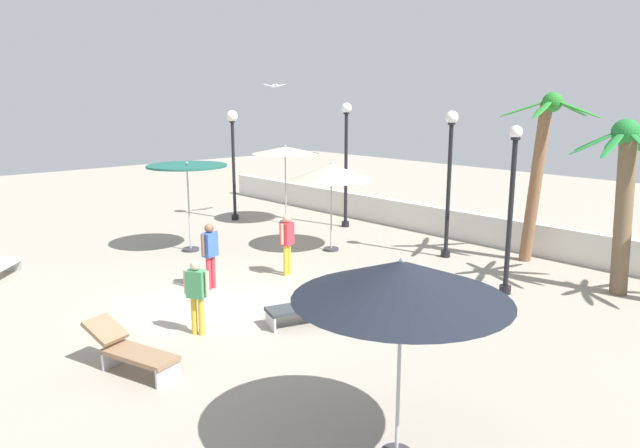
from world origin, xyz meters
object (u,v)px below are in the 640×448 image
patio_umbrella_0 (331,172)px  lounge_chair_1 (311,305)px  lounge_chair_2 (130,349)px  patio_umbrella_1 (285,151)px  lamp_post_3 (449,169)px  guest_0 (197,290)px  patio_umbrella_3 (187,171)px  lamp_post_1 (346,152)px  guest_1 (210,250)px  palm_tree_0 (624,185)px  lamp_post_2 (233,147)px  guest_2 (287,238)px  palm_tree_2 (541,159)px  lamp_post_0 (511,204)px  seagull_0 (274,86)px  patio_umbrella_2 (402,281)px

patio_umbrella_0 → lounge_chair_1: 6.33m
lounge_chair_2 → patio_umbrella_1: bearing=128.5°
lamp_post_3 → lounge_chair_2: lamp_post_3 is taller
patio_umbrella_1 → guest_0: (7.12, -8.06, -1.79)m
patio_umbrella_1 → patio_umbrella_3: bearing=-76.0°
patio_umbrella_1 → lamp_post_1: 2.32m
lounge_chair_2 → guest_1: guest_1 is taller
patio_umbrella_3 → lounge_chair_2: bearing=-37.2°
lamp_post_3 → patio_umbrella_0: bearing=-144.9°
palm_tree_0 → lamp_post_1: 9.72m
patio_umbrella_1 → lamp_post_2: (-1.84, -1.06, 0.11)m
guest_0 → guest_2: 4.34m
palm_tree_2 → lamp_post_3: 2.50m
palm_tree_0 → palm_tree_2: size_ratio=0.87×
lamp_post_3 → palm_tree_2: bearing=34.6°
palm_tree_2 → lamp_post_1: palm_tree_2 is taller
patio_umbrella_0 → palm_tree_0: palm_tree_0 is taller
patio_umbrella_3 → lounge_chair_1: 7.36m
lamp_post_2 → guest_1: size_ratio=2.53×
patio_umbrella_0 → lamp_post_0: 5.86m
lamp_post_2 → lamp_post_3: bearing=10.0°
lamp_post_3 → seagull_0: size_ratio=4.09×
patio_umbrella_2 → lounge_chair_1: patio_umbrella_2 is taller
lamp_post_1 → seagull_0: size_ratio=4.26×
patio_umbrella_2 → palm_tree_0: (-0.84, 9.09, 0.21)m
lamp_post_3 → guest_2: 5.24m
lamp_post_1 → guest_1: size_ratio=2.71×
lamp_post_0 → lounge_chair_2: bearing=-104.4°
patio_umbrella_0 → palm_tree_0: size_ratio=0.65×
lamp_post_1 → lounge_chair_1: bearing=-49.2°
patio_umbrella_3 → lounge_chair_2: 8.51m
patio_umbrella_2 → guest_1: patio_umbrella_2 is taller
patio_umbrella_0 → guest_2: 3.20m
patio_umbrella_1 → guest_1: size_ratio=1.78×
palm_tree_2 → patio_umbrella_0: bearing=-145.2°
patio_umbrella_2 → guest_1: (-7.70, 1.97, -1.44)m
lounge_chair_1 → lounge_chair_2: (-0.39, -3.83, 0.02)m
lamp_post_0 → lamp_post_1: size_ratio=0.90×
palm_tree_0 → lamp_post_1: size_ratio=0.94×
lamp_post_1 → seagull_0: 3.74m
patio_umbrella_1 → patio_umbrella_3: 4.94m
lamp_post_2 → guest_2: size_ratio=2.52×
palm_tree_0 → lounge_chair_1: size_ratio=2.14×
patio_umbrella_3 → lamp_post_0: bearing=22.1°
patio_umbrella_1 → lamp_post_2: bearing=-149.9°
lamp_post_2 → seagull_0: 2.78m
patio_umbrella_3 → guest_1: patio_umbrella_3 is taller
lounge_chair_2 → guest_0: size_ratio=1.24×
patio_umbrella_0 → lamp_post_1: bearing=127.9°
guest_0 → seagull_0: 12.06m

